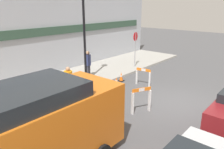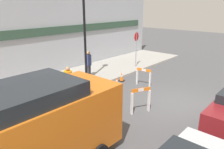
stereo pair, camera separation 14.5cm
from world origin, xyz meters
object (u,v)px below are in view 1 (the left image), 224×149
stop_sign (135,44)px  work_van (24,133)px  person_worker (69,84)px  streetlamp_post (84,15)px  person_pedestrian (88,64)px

stop_sign → work_van: bearing=13.5°
stop_sign → work_van: size_ratio=0.45×
person_worker → work_van: size_ratio=0.32×
streetlamp_post → work_van: 7.75m
stop_sign → work_van: 11.12m
streetlamp_post → person_pedestrian: bearing=35.1°
stop_sign → person_worker: 6.85m
stop_sign → person_pedestrian: (-3.85, 0.69, -0.76)m
streetlamp_post → person_pedestrian: (0.55, 0.39, -2.80)m
work_van → stop_sign: bearing=21.2°
stop_sign → person_pedestrian: bearing=-17.9°
stop_sign → person_worker: bearing=1.4°
work_van → streetlamp_post: bearing=36.0°
streetlamp_post → work_van: streetlamp_post is taller
streetlamp_post → work_van: bearing=-144.0°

